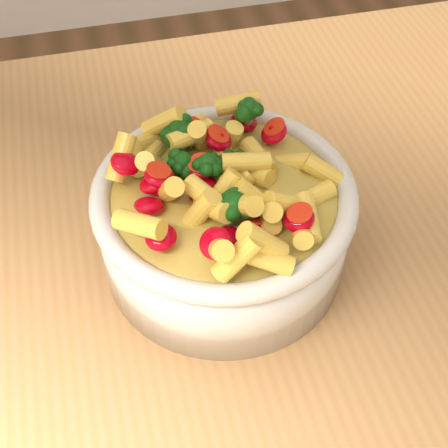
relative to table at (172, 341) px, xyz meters
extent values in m
cube|color=#AD784A|center=(0.00, 0.00, 0.08)|extent=(1.20, 0.80, 0.04)
cylinder|color=#AD784A|center=(0.55, 0.35, -0.37)|extent=(0.05, 0.05, 0.86)
cylinder|color=silver|center=(0.06, 0.02, 0.15)|extent=(0.22, 0.22, 0.09)
ellipsoid|color=silver|center=(0.06, 0.02, 0.12)|extent=(0.20, 0.20, 0.03)
torus|color=silver|center=(0.06, 0.02, 0.19)|extent=(0.23, 0.23, 0.02)
ellipsoid|color=gold|center=(0.06, 0.02, 0.19)|extent=(0.20, 0.20, 0.02)
camera|label=1|loc=(-0.03, -0.34, 0.57)|focal=50.00mm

